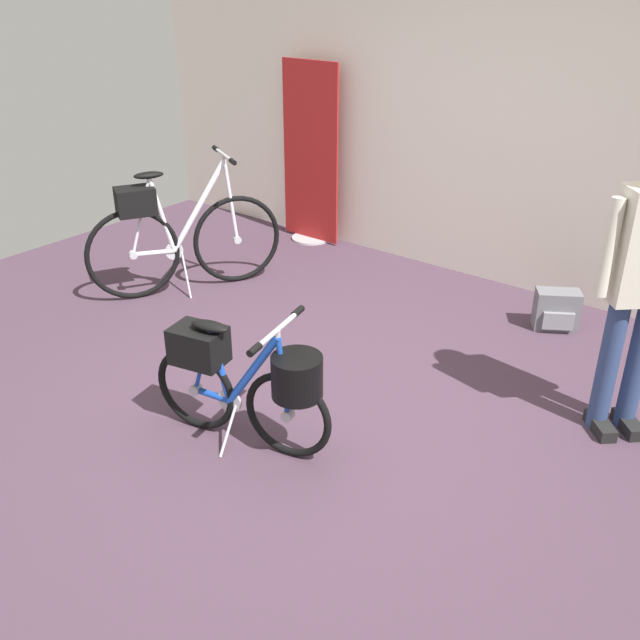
# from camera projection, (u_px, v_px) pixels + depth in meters

# --- Properties ---
(ground_plane) EXTENTS (7.36, 7.36, 0.00)m
(ground_plane) POSITION_uv_depth(u_px,v_px,m) (309.00, 423.00, 4.00)
(ground_plane) COLOR #473342
(back_wall) EXTENTS (7.36, 0.10, 2.89)m
(back_wall) POSITION_uv_depth(u_px,v_px,m) (525.00, 98.00, 5.13)
(back_wall) COLOR silver
(back_wall) RESTS_ON ground_plane
(floor_banner_stand) EXTENTS (0.60, 0.36, 1.60)m
(floor_banner_stand) POSITION_uv_depth(u_px,v_px,m) (310.00, 164.00, 6.34)
(floor_banner_stand) COLOR #B7B7BC
(floor_banner_stand) RESTS_ON ground_plane
(folding_bike_foreground) EXTENTS (1.05, 0.53, 0.76)m
(folding_bike_foreground) POSITION_uv_depth(u_px,v_px,m) (247.00, 378.00, 3.65)
(folding_bike_foreground) COLOR black
(folding_bike_foreground) RESTS_ON ground_plane
(display_bike_left) EXTENTS (0.79, 1.37, 1.06)m
(display_bike_left) POSITION_uv_depth(u_px,v_px,m) (177.00, 234.00, 5.40)
(display_bike_left) COLOR black
(display_bike_left) RESTS_ON ground_plane
(handbag_on_floor) EXTENTS (0.34, 0.30, 0.28)m
(handbag_on_floor) POSITION_uv_depth(u_px,v_px,m) (557.00, 310.00, 4.97)
(handbag_on_floor) COLOR slate
(handbag_on_floor) RESTS_ON ground_plane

